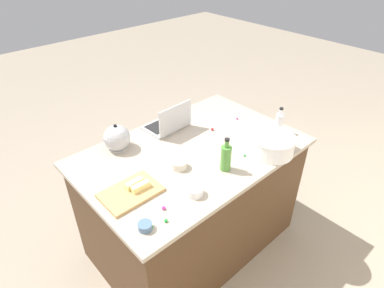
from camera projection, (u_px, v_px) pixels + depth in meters
name	position (u px, v px, depth m)	size (l,w,h in m)	color
ground_plane	(192.00, 239.00, 2.71)	(12.00, 12.00, 0.00)	gray
island_counter	(192.00, 199.00, 2.46)	(1.51, 0.99, 0.90)	#4C331E
laptop	(169.00, 123.00, 2.42)	(0.32, 0.24, 0.22)	#B7B7BC
mixing_bowl_large	(273.00, 144.00, 2.15)	(0.29, 0.29, 0.13)	white
bottle_olive	(226.00, 157.00, 1.99)	(0.07, 0.07, 0.23)	#4C8C38
bottle_vinegar	(279.00, 122.00, 2.37)	(0.06, 0.06, 0.19)	white
kettle	(117.00, 138.00, 2.19)	(0.21, 0.18, 0.20)	#ADADB2
cutting_board	(131.00, 192.00, 1.85)	(0.33, 0.23, 0.02)	tan
butter_stick_left	(134.00, 183.00, 1.87)	(0.11, 0.04, 0.04)	#F4E58C
butter_stick_right	(141.00, 186.00, 1.85)	(0.11, 0.04, 0.04)	#F4E58C
ramekin_small	(145.00, 226.00, 1.63)	(0.07, 0.07, 0.04)	slate
ramekin_medium	(179.00, 164.00, 2.04)	(0.10, 0.10, 0.05)	beige
ramekin_wide	(195.00, 191.00, 1.84)	(0.09, 0.09, 0.05)	white
candy_0	(245.00, 155.00, 2.15)	(0.02, 0.02, 0.02)	green
candy_1	(151.00, 227.00, 1.64)	(0.02, 0.02, 0.02)	green
candy_2	(212.00, 129.00, 2.42)	(0.02, 0.02, 0.02)	red
candy_3	(164.00, 208.00, 1.75)	(0.02, 0.02, 0.02)	#CC3399
candy_4	(166.00, 221.00, 1.67)	(0.02, 0.02, 0.02)	green
candy_5	(237.00, 118.00, 2.56)	(0.01, 0.01, 0.01)	#CC3399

